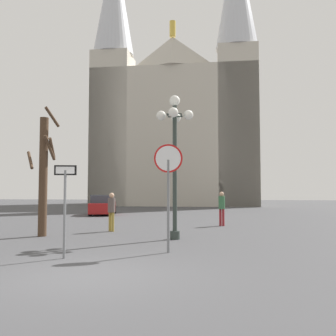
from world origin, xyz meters
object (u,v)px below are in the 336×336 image
(cathedral, at_px, (176,119))
(bare_tree, at_px, (43,173))
(stop_sign, at_px, (168,175))
(pedestrian_standing, at_px, (222,205))
(street_lamp, at_px, (175,141))
(pedestrian_walking, at_px, (112,208))
(one_way_arrow_sign, at_px, (65,200))
(parked_car_near_red, at_px, (103,205))

(cathedral, relative_size, bare_tree, 6.59)
(stop_sign, bearing_deg, pedestrian_standing, 77.87)
(cathedral, relative_size, street_lamp, 6.20)
(pedestrian_walking, bearing_deg, bare_tree, -138.75)
(street_lamp, bearing_deg, one_way_arrow_sign, -121.53)
(street_lamp, bearing_deg, cathedral, 95.30)
(stop_sign, bearing_deg, one_way_arrow_sign, -155.17)
(bare_tree, relative_size, pedestrian_standing, 2.93)
(street_lamp, bearing_deg, bare_tree, 177.25)
(bare_tree, height_order, pedestrian_standing, bare_tree)
(stop_sign, height_order, parked_car_near_red, stop_sign)
(parked_car_near_red, bearing_deg, pedestrian_standing, -41.98)
(cathedral, xyz_separation_m, street_lamp, (2.88, -30.99, -6.86))
(cathedral, distance_m, stop_sign, 35.01)
(stop_sign, height_order, street_lamp, street_lamp)
(pedestrian_standing, bearing_deg, parked_car_near_red, 138.02)
(stop_sign, relative_size, street_lamp, 0.59)
(street_lamp, distance_m, pedestrian_walking, 4.54)
(street_lamp, relative_size, pedestrian_standing, 3.11)
(pedestrian_standing, bearing_deg, one_way_arrow_sign, -115.03)
(parked_car_near_red, distance_m, pedestrian_standing, 11.32)
(bare_tree, distance_m, pedestrian_walking, 3.29)
(stop_sign, height_order, one_way_arrow_sign, stop_sign)
(street_lamp, height_order, pedestrian_standing, street_lamp)
(bare_tree, bearing_deg, cathedral, 85.65)
(one_way_arrow_sign, relative_size, pedestrian_walking, 1.47)
(stop_sign, height_order, bare_tree, bare_tree)
(pedestrian_standing, bearing_deg, pedestrian_walking, -147.75)
(street_lamp, relative_size, parked_car_near_red, 1.18)
(parked_car_near_red, relative_size, pedestrian_standing, 2.63)
(cathedral, distance_m, pedestrian_walking, 30.31)
(cathedral, height_order, stop_sign, cathedral)
(stop_sign, relative_size, bare_tree, 0.63)
(stop_sign, xyz_separation_m, pedestrian_walking, (-3.09, 5.10, -1.21))
(street_lamp, xyz_separation_m, parked_car_near_red, (-6.56, 12.83, -2.94))
(cathedral, xyz_separation_m, stop_sign, (2.97, -33.90, -8.25))
(cathedral, xyz_separation_m, pedestrian_standing, (4.73, -25.74, -9.44))
(street_lamp, height_order, parked_car_near_red, street_lamp)
(cathedral, xyz_separation_m, bare_tree, (-2.34, -30.74, -8.02))
(pedestrian_walking, bearing_deg, street_lamp, -36.32)
(cathedral, height_order, parked_car_near_red, cathedral)
(one_way_arrow_sign, relative_size, pedestrian_standing, 1.44)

